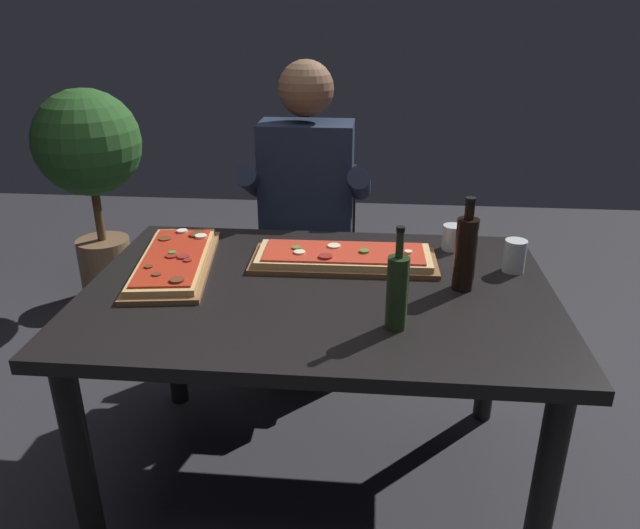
% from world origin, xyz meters
% --- Properties ---
extents(ground_plane, '(6.40, 6.40, 0.00)m').
position_xyz_m(ground_plane, '(0.00, 0.00, 0.00)').
color(ground_plane, '#2D2D33').
extents(dining_table, '(1.40, 0.96, 0.74)m').
position_xyz_m(dining_table, '(0.00, 0.00, 0.64)').
color(dining_table, black).
rests_on(dining_table, ground_plane).
extents(pizza_rectangular_front, '(0.61, 0.25, 0.05)m').
position_xyz_m(pizza_rectangular_front, '(0.07, 0.19, 0.76)').
color(pizza_rectangular_front, brown).
rests_on(pizza_rectangular_front, dining_table).
extents(pizza_rectangular_left, '(0.31, 0.58, 0.05)m').
position_xyz_m(pizza_rectangular_left, '(-0.48, 0.11, 0.76)').
color(pizza_rectangular_left, brown).
rests_on(pizza_rectangular_left, dining_table).
extents(wine_bottle_dark, '(0.06, 0.06, 0.28)m').
position_xyz_m(wine_bottle_dark, '(0.22, -0.23, 0.85)').
color(wine_bottle_dark, '#233819').
rests_on(wine_bottle_dark, dining_table).
extents(oil_bottle_amber, '(0.06, 0.06, 0.28)m').
position_xyz_m(oil_bottle_amber, '(0.43, 0.02, 0.86)').
color(oil_bottle_amber, black).
rests_on(oil_bottle_amber, dining_table).
extents(tumbler_near_camera, '(0.07, 0.07, 0.10)m').
position_xyz_m(tumbler_near_camera, '(0.61, 0.17, 0.79)').
color(tumbler_near_camera, silver).
rests_on(tumbler_near_camera, dining_table).
extents(tumbler_far_side, '(0.07, 0.07, 0.09)m').
position_xyz_m(tumbler_far_side, '(0.43, 0.34, 0.78)').
color(tumbler_far_side, silver).
rests_on(tumbler_far_side, dining_table).
extents(diner_chair, '(0.44, 0.44, 0.87)m').
position_xyz_m(diner_chair, '(-0.12, 0.86, 0.49)').
color(diner_chair, black).
rests_on(diner_chair, ground_plane).
extents(seated_diner, '(0.53, 0.41, 1.33)m').
position_xyz_m(seated_diner, '(-0.12, 0.74, 0.74)').
color(seated_diner, '#23232D').
rests_on(seated_diner, ground_plane).
extents(potted_plant_corner, '(0.54, 0.54, 1.15)m').
position_xyz_m(potted_plant_corner, '(-1.30, 1.31, 0.77)').
color(potted_plant_corner, '#846042').
rests_on(potted_plant_corner, ground_plane).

